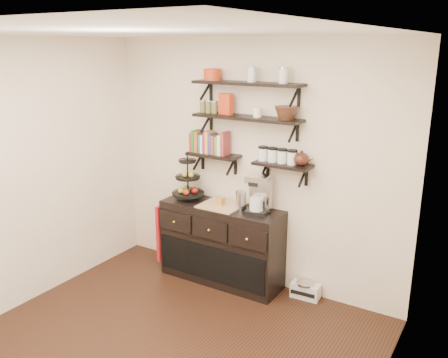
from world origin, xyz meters
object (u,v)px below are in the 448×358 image
fruit_stand (188,184)px  coffee_maker (259,195)px  radio (305,290)px  sideboard (221,243)px

fruit_stand → coffee_maker: size_ratio=1.27×
radio → fruit_stand: bearing=-178.2°
fruit_stand → radio: 1.74m
fruit_stand → coffee_maker: bearing=1.6°
sideboard → radio: (0.98, 0.13, -0.36)m
coffee_maker → radio: coffee_maker is taller
sideboard → coffee_maker: bearing=3.7°
sideboard → radio: sideboard is taller
sideboard → fruit_stand: (-0.45, 0.00, 0.63)m
coffee_maker → fruit_stand: bearing=173.4°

